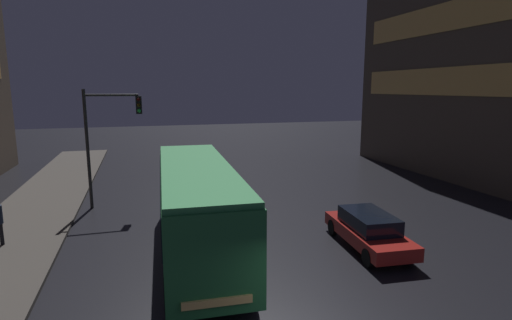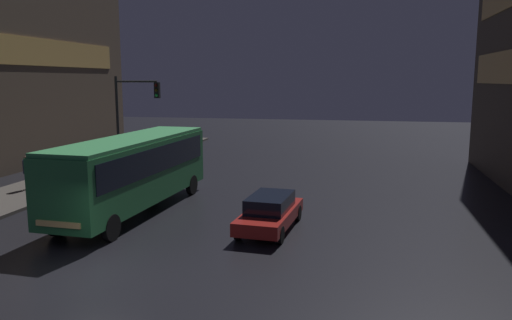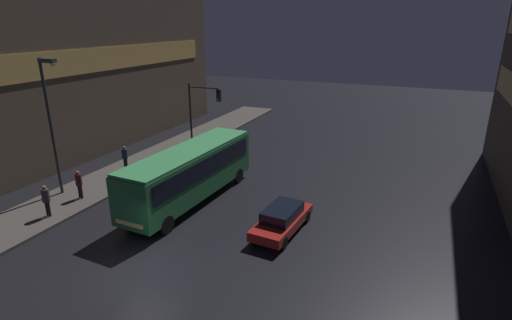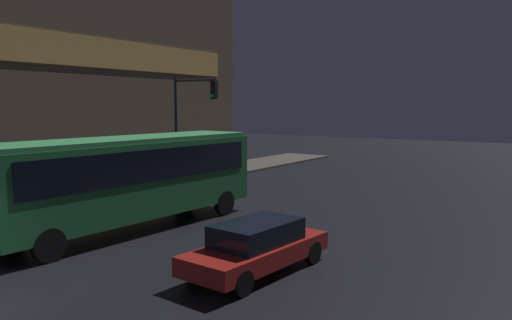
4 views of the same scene
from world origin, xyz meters
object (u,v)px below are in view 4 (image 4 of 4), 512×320
bus_near (130,173)px  traffic_light_main (190,114)px  car_taxi (257,246)px  pedestrian_near (67,173)px

bus_near → traffic_light_main: 8.22m
traffic_light_main → bus_near: bearing=-64.3°
car_taxi → pedestrian_near: pedestrian_near is taller
bus_near → car_taxi: 6.61m
bus_near → pedestrian_near: (-7.21, 2.53, -0.84)m
bus_near → traffic_light_main: traffic_light_main is taller
bus_near → car_taxi: bus_near is taller
bus_near → pedestrian_near: bus_near is taller
bus_near → traffic_light_main: (-3.46, 7.19, 1.98)m
car_taxi → pedestrian_near: (-13.55, 3.85, 0.50)m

